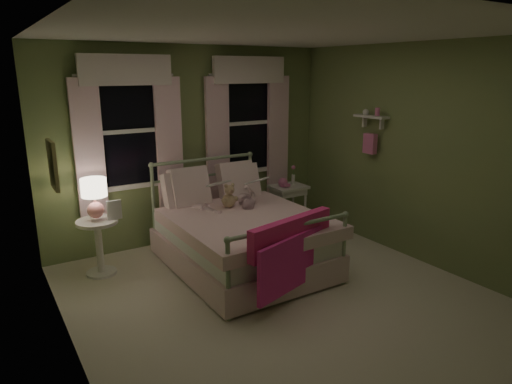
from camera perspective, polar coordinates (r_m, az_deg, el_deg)
room_shell at (r=4.42m, az=3.25°, el=2.21°), size 4.20×4.20×4.20m
bed at (r=5.41m, az=-1.97°, el=-5.50°), size 1.58×2.04×1.18m
pink_throw at (r=4.52m, az=4.60°, el=-6.67°), size 1.10×0.42×0.71m
child_left at (r=5.48m, az=-6.77°, el=0.44°), size 0.28×0.21×0.68m
child_right at (r=5.72m, az=-1.72°, el=1.80°), size 0.48×0.43×0.80m
book_left at (r=5.25m, az=-5.61°, el=0.43°), size 0.20×0.12×0.26m
book_right at (r=5.52m, az=-0.40°, el=0.78°), size 0.22×0.18×0.26m
teddy_bear at (r=5.50m, az=-3.39°, el=-0.70°), size 0.22×0.18×0.30m
nightstand_left at (r=5.49m, az=-19.08°, el=-5.64°), size 0.46×0.46×0.65m
table_lamp at (r=5.33m, az=-19.57°, el=-0.24°), size 0.28×0.28×0.45m
book_nightstand at (r=5.36m, az=-18.06°, el=-3.34°), size 0.18×0.23×0.02m
nightstand_right at (r=6.68m, az=4.07°, el=-0.03°), size 0.50×0.40×0.64m
pink_toy at (r=6.58m, az=3.42°, el=1.17°), size 0.14×0.19×0.14m
bud_vase at (r=6.73m, az=4.68°, el=2.17°), size 0.06×0.06×0.28m
window_left at (r=5.82m, az=-15.58°, el=8.00°), size 1.34×0.13×1.96m
window_right at (r=6.51m, az=-0.96°, el=9.22°), size 1.34×0.13×1.96m
wall_shelf at (r=6.14m, az=14.13°, el=7.49°), size 0.15×0.50×0.60m
framed_picture at (r=4.22m, az=-24.05°, el=3.10°), size 0.03×0.32×0.42m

